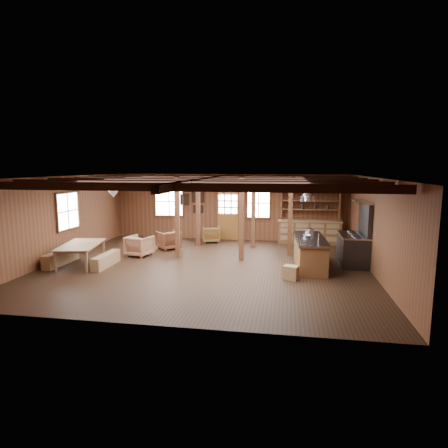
{
  "coord_description": "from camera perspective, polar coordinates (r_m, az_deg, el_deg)",
  "views": [
    {
      "loc": [
        2.47,
        -11.18,
        3.12
      ],
      "look_at": [
        0.49,
        0.56,
        1.28
      ],
      "focal_mm": 30.0,
      "sensor_mm": 36.0,
      "label": 1
    }
  ],
  "objects": [
    {
      "name": "ceiling_joists",
      "position": [
        11.63,
        -2.71,
        6.6
      ],
      "size": [
        9.8,
        8.82,
        0.18
      ],
      "color": "black",
      "rests_on": "ceiling"
    },
    {
      "name": "counter_pot",
      "position": [
        12.57,
        12.84,
        -1.03
      ],
      "size": [
        0.29,
        0.29,
        0.17
      ],
      "primitive_type": "cylinder",
      "color": "silver",
      "rests_on": "kitchen_island"
    },
    {
      "name": "back_counter",
      "position": [
        15.62,
        12.87,
        -0.73
      ],
      "size": [
        2.55,
        0.6,
        2.45
      ],
      "color": "brown",
      "rests_on": "floor"
    },
    {
      "name": "commercial_range",
      "position": [
        12.67,
        19.3,
        -2.94
      ],
      "size": [
        0.85,
        1.66,
        2.05
      ],
      "color": "#313134",
      "rests_on": "floor"
    },
    {
      "name": "armchair_b",
      "position": [
        15.55,
        -1.97,
        -1.6
      ],
      "size": [
        0.84,
        0.85,
        0.64
      ],
      "primitive_type": "imported",
      "rotation": [
        0.0,
        0.0,
        3.39
      ],
      "color": "brown",
      "rests_on": "floor"
    },
    {
      "name": "timber_posts",
      "position": [
        13.51,
        1.21,
        1.46
      ],
      "size": [
        3.95,
        2.35,
        2.8
      ],
      "color": "#3F2212",
      "rests_on": "floor"
    },
    {
      "name": "pot_rack",
      "position": [
        11.39,
        12.57,
        4.45
      ],
      "size": [
        0.41,
        3.0,
        0.41
      ],
      "color": "#313134",
      "rests_on": "ceiling"
    },
    {
      "name": "window_back_right",
      "position": [
        15.76,
        5.29,
        3.2
      ],
      "size": [
        1.02,
        0.06,
        1.32
      ],
      "color": "white",
      "rests_on": "wall_back"
    },
    {
      "name": "window_back_left",
      "position": [
        16.51,
        -8.36,
        3.4
      ],
      "size": [
        1.32,
        0.06,
        1.32
      ],
      "color": "white",
      "rests_on": "wall_back"
    },
    {
      "name": "dining_table",
      "position": [
        12.74,
        -20.78,
        -4.4
      ],
      "size": [
        1.45,
        2.12,
        0.68
      ],
      "primitive_type": "imported",
      "rotation": [
        0.0,
        0.0,
        1.77
      ],
      "color": "olive",
      "rests_on": "floor"
    },
    {
      "name": "room",
      "position": [
        11.58,
        -2.85,
        0.23
      ],
      "size": [
        10.04,
        9.04,
        2.84
      ],
      "color": "black",
      "rests_on": "ground"
    },
    {
      "name": "notice_boards",
      "position": [
        16.2,
        -4.65,
        3.5
      ],
      "size": [
        1.08,
        0.03,
        0.9
      ],
      "color": "silver",
      "rests_on": "wall_back"
    },
    {
      "name": "window_left",
      "position": [
        13.93,
        -22.75,
        1.83
      ],
      "size": [
        0.14,
        1.24,
        1.32
      ],
      "color": "white",
      "rests_on": "wall_back"
    },
    {
      "name": "armchair_c",
      "position": [
        13.48,
        -12.76,
        -3.25
      ],
      "size": [
        0.95,
        0.96,
        0.72
      ],
      "primitive_type": "imported",
      "rotation": [
        0.0,
        0.0,
        2.88
      ],
      "color": "#986245",
      "rests_on": "floor"
    },
    {
      "name": "kitchen_island",
      "position": [
        11.96,
        12.94,
        -4.21
      ],
      "size": [
        1.01,
        2.54,
        1.2
      ],
      "rotation": [
        0.0,
        0.0,
        0.05
      ],
      "color": "brown",
      "rests_on": "floor"
    },
    {
      "name": "bench_wall",
      "position": [
        13.15,
        -23.58,
        -4.7
      ],
      "size": [
        0.3,
        1.61,
        0.44
      ],
      "primitive_type": "cube",
      "color": "brown",
      "rests_on": "floor"
    },
    {
      "name": "bowl",
      "position": [
        11.98,
        12.5,
        -1.77
      ],
      "size": [
        0.24,
        0.24,
        0.06
      ],
      "primitive_type": "imported",
      "rotation": [
        0.0,
        0.0,
        0.0
      ],
      "color": "silver",
      "rests_on": "kitchen_island"
    },
    {
      "name": "back_door",
      "position": [
        15.98,
        0.59,
        0.72
      ],
      "size": [
        1.02,
        0.08,
        2.15
      ],
      "color": "brown",
      "rests_on": "floor"
    },
    {
      "name": "step_stool",
      "position": [
        10.64,
        10.16,
        -7.31
      ],
      "size": [
        0.52,
        0.44,
        0.39
      ],
      "primitive_type": "cube",
      "rotation": [
        0.0,
        0.0,
        -0.34
      ],
      "color": "brown",
      "rests_on": "floor"
    },
    {
      "name": "armchair_a",
      "position": [
        14.39,
        -8.42,
        -2.42
      ],
      "size": [
        1.07,
        1.07,
        0.7
      ],
      "primitive_type": "imported",
      "rotation": [
        0.0,
        0.0,
        3.9
      ],
      "color": "#5A2D1B",
      "rests_on": "floor"
    },
    {
      "name": "bench_aisle",
      "position": [
        12.39,
        -17.53,
        -5.27
      ],
      "size": [
        0.27,
        1.46,
        0.4
      ],
      "primitive_type": "cube",
      "color": "brown",
      "rests_on": "floor"
    },
    {
      "name": "pendant_lamps",
      "position": [
        13.09,
        -11.62,
        4.79
      ],
      "size": [
        1.86,
        2.36,
        0.66
      ],
      "color": "#313134",
      "rests_on": "ceiling"
    }
  ]
}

